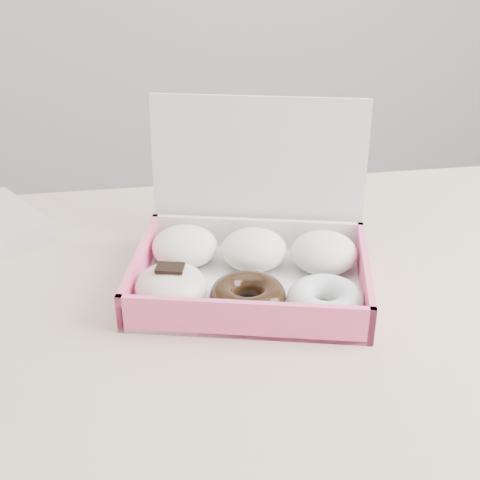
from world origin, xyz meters
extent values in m
cube|color=tan|center=(0.00, 0.00, 0.73)|extent=(1.20, 0.80, 0.04)
cylinder|color=tan|center=(0.55, 0.35, 0.35)|extent=(0.05, 0.05, 0.71)
cube|color=silver|center=(0.02, 0.01, 0.75)|extent=(0.38, 0.32, 0.01)
cube|color=#FF598E|center=(-0.01, -0.11, 0.78)|extent=(0.32, 0.09, 0.06)
cube|color=silver|center=(0.05, 0.12, 0.78)|extent=(0.32, 0.09, 0.06)
cube|color=#FF598E|center=(-0.14, 0.04, 0.78)|extent=(0.07, 0.24, 0.06)
cube|color=#FF598E|center=(0.18, -0.03, 0.78)|extent=(0.07, 0.24, 0.06)
cube|color=silver|center=(0.05, 0.14, 0.87)|extent=(0.33, 0.10, 0.24)
ellipsoid|color=silver|center=(-0.07, 0.09, 0.78)|extent=(0.12, 0.12, 0.06)
ellipsoid|color=silver|center=(0.03, 0.06, 0.78)|extent=(0.12, 0.12, 0.06)
ellipsoid|color=silver|center=(0.14, 0.04, 0.78)|extent=(0.12, 0.12, 0.06)
ellipsoid|color=beige|center=(-0.10, -0.03, 0.78)|extent=(0.12, 0.12, 0.06)
cube|color=black|center=(-0.10, -0.03, 0.81)|extent=(0.04, 0.03, 0.00)
torus|color=black|center=(0.01, -0.05, 0.77)|extent=(0.13, 0.13, 0.04)
torus|color=white|center=(0.11, -0.08, 0.77)|extent=(0.13, 0.13, 0.04)
camera|label=1|loc=(-0.12, -0.80, 1.27)|focal=50.00mm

